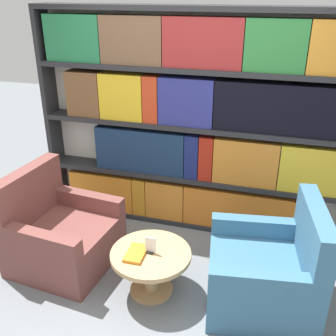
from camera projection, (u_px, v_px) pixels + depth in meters
name	position (u px, v px, depth m)	size (l,w,h in m)	color
ground_plane	(155.00, 314.00, 3.21)	(14.00, 14.00, 0.00)	slate
bookshelf	(198.00, 126.00, 3.99)	(3.36, 0.30, 2.28)	silver
armchair_left	(60.00, 235.00, 3.71)	(0.94, 0.94, 0.92)	brown
armchair_right	(268.00, 272.00, 3.22)	(0.97, 0.97, 0.92)	#386684
coffee_table	(151.00, 264.00, 3.33)	(0.68, 0.68, 0.41)	tan
table_sign	(151.00, 246.00, 3.26)	(0.09, 0.06, 0.15)	black
stray_book	(136.00, 253.00, 3.25)	(0.16, 0.26, 0.03)	orange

